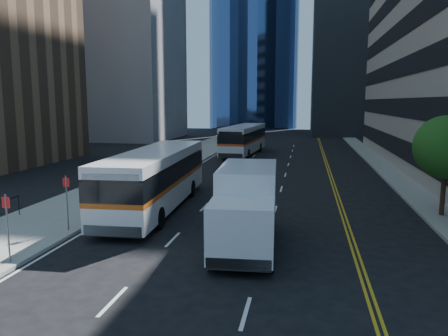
% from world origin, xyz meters
% --- Properties ---
extents(ground, '(160.00, 160.00, 0.00)m').
position_xyz_m(ground, '(0.00, 0.00, 0.00)').
color(ground, black).
rests_on(ground, ground).
extents(sidewalk_west, '(5.00, 90.00, 0.15)m').
position_xyz_m(sidewalk_west, '(-10.50, 25.00, 0.07)').
color(sidewalk_west, gray).
rests_on(sidewalk_west, ground).
extents(sidewalk_east, '(2.00, 90.00, 0.15)m').
position_xyz_m(sidewalk_east, '(9.00, 25.00, 0.07)').
color(sidewalk_east, gray).
rests_on(sidewalk_east, ground).
extents(midrise_west, '(18.00, 18.00, 35.00)m').
position_xyz_m(midrise_west, '(-28.00, 52.00, 17.50)').
color(midrise_west, gray).
rests_on(midrise_west, ground).
extents(street_tree, '(3.20, 3.20, 5.10)m').
position_xyz_m(street_tree, '(9.00, 8.00, 3.64)').
color(street_tree, '#332114').
rests_on(street_tree, sidewalk_east).
extents(bus_front, '(3.33, 12.75, 3.26)m').
position_xyz_m(bus_front, '(-6.03, 7.14, 1.78)').
color(bus_front, silver).
rests_on(bus_front, ground).
extents(bus_rear, '(3.67, 12.73, 3.24)m').
position_xyz_m(bus_rear, '(-4.82, 33.32, 1.77)').
color(bus_rear, silver).
rests_on(bus_rear, ground).
extents(box_truck, '(2.71, 6.87, 3.23)m').
position_xyz_m(box_truck, '(-0.26, 1.71, 1.70)').
color(box_truck, silver).
rests_on(box_truck, ground).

